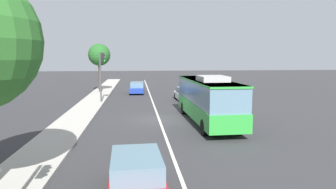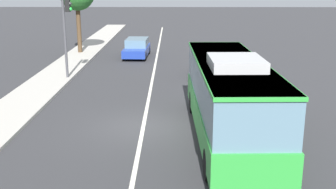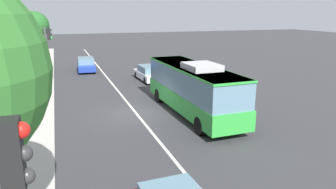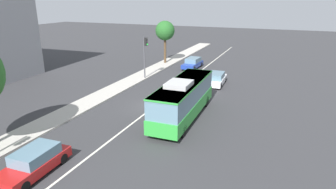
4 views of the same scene
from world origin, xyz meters
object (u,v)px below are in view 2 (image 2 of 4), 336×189
object	(u,v)px
sedan_blue	(137,48)
traffic_light_mid_block	(66,22)
sedan_white	(209,66)
transit_bus	(229,95)

from	to	relation	value
sedan_blue	traffic_light_mid_block	size ratio (longest dim) A/B	0.88
sedan_white	traffic_light_mid_block	world-z (taller)	traffic_light_mid_block
transit_bus	sedan_white	world-z (taller)	transit_bus
sedan_blue	transit_bus	bearing A→B (deg)	18.03
transit_bus	traffic_light_mid_block	size ratio (longest dim) A/B	1.93
transit_bus	traffic_light_mid_block	bearing A→B (deg)	39.07
transit_bus	sedan_white	size ratio (longest dim) A/B	2.20
sedan_blue	sedan_white	bearing A→B (deg)	38.28
sedan_blue	sedan_white	world-z (taller)	same
transit_bus	sedan_white	xyz separation A→B (m)	(10.80, -0.19, -1.09)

